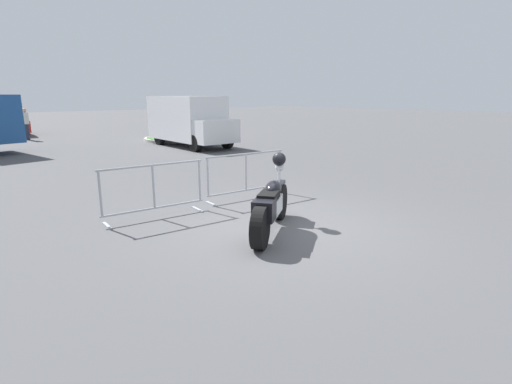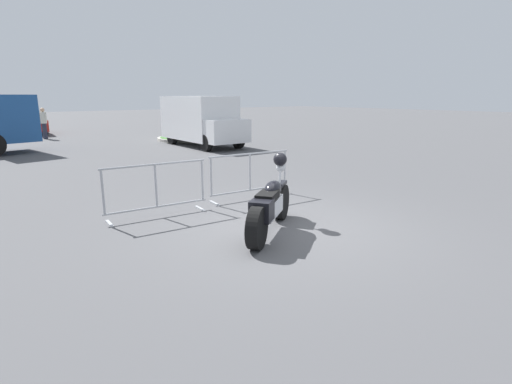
{
  "view_description": "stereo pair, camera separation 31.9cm",
  "coord_description": "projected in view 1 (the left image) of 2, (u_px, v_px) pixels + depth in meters",
  "views": [
    {
      "loc": [
        -4.94,
        -4.89,
        2.35
      ],
      "look_at": [
        -0.36,
        0.41,
        0.65
      ],
      "focal_mm": 28.0,
      "sensor_mm": 36.0,
      "label": 1
    },
    {
      "loc": [
        -4.69,
        -5.09,
        2.35
      ],
      "look_at": [
        -0.36,
        0.41,
        0.65
      ],
      "focal_mm": 28.0,
      "sensor_mm": 36.0,
      "label": 2
    }
  ],
  "objects": [
    {
      "name": "ground_plane",
      "position": [
        285.0,
        228.0,
        7.29
      ],
      "size": [
        120.0,
        120.0,
        0.0
      ],
      "primitive_type": "plane",
      "color": "#4C4C4F"
    },
    {
      "name": "motorcycle",
      "position": [
        271.0,
        204.0,
        6.95
      ],
      "size": [
        2.01,
        1.5,
        1.32
      ],
      "rotation": [
        0.0,
        0.0,
        0.62
      ],
      "color": "black",
      "rests_on": "ground"
    },
    {
      "name": "crowd_barrier_near",
      "position": [
        154.0,
        191.0,
        7.74
      ],
      "size": [
        2.1,
        0.61,
        1.07
      ],
      "rotation": [
        0.0,
        0.0,
        -0.09
      ],
      "color": "#9EA0A5",
      "rests_on": "ground"
    },
    {
      "name": "crowd_barrier_far",
      "position": [
        246.0,
        175.0,
        9.22
      ],
      "size": [
        2.1,
        0.61,
        1.07
      ],
      "rotation": [
        0.0,
        0.0,
        -0.09
      ],
      "color": "#9EA0A5",
      "rests_on": "ground"
    },
    {
      "name": "delivery_van",
      "position": [
        189.0,
        120.0,
        18.68
      ],
      "size": [
        2.07,
        5.03,
        2.31
      ],
      "rotation": [
        0.0,
        0.0,
        -1.59
      ],
      "color": "white",
      "rests_on": "ground"
    },
    {
      "name": "parked_car_red",
      "position": [
        10.0,
        123.0,
        23.99
      ],
      "size": [
        2.01,
        4.23,
        1.39
      ],
      "rotation": [
        0.0,
        0.0,
        1.49
      ],
      "color": "#B21E19",
      "rests_on": "ground"
    },
    {
      "name": "pedestrian",
      "position": [
        26.0,
        123.0,
        21.34
      ],
      "size": [
        0.44,
        0.44,
        1.69
      ],
      "rotation": [
        0.0,
        0.0,
        4.36
      ],
      "color": "#262838",
      "rests_on": "ground"
    },
    {
      "name": "planter_island",
      "position": [
        180.0,
        134.0,
        21.53
      ],
      "size": [
        3.48,
        3.48,
        1.12
      ],
      "color": "#ADA89E",
      "rests_on": "ground"
    }
  ]
}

